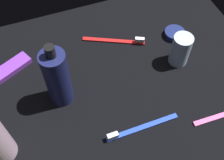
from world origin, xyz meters
TOP-DOWN VIEW (x-y plane):
  - ground_plane at (0.00, 0.00)cm, footprint 84.00×64.00cm
  - lotion_bottle at (12.79, -1.50)cm, footprint 5.87×5.87cm
  - deodorant_stick at (-19.88, -1.69)cm, footprint 5.09×5.09cm
  - toothbrush_blue at (-1.53, 13.40)cm, footprint 18.00×1.26cm
  - toothbrush_red at (-6.92, -14.02)cm, footprint 16.70×8.98cm
  - snack_bar_purple at (23.20, -14.74)cm, footprint 11.11×8.08cm
  - cream_tin_left at (-23.45, -10.41)cm, footprint 5.91×5.91cm

SIDE VIEW (x-z plane):
  - ground_plane at x=0.00cm, z-range -1.20..0.00cm
  - toothbrush_blue at x=-1.53cm, z-range -0.44..1.66cm
  - toothbrush_red at x=-6.92cm, z-range -0.44..1.66cm
  - snack_bar_purple at x=23.20cm, z-range 0.00..1.50cm
  - cream_tin_left at x=-23.45cm, z-range 0.00..1.71cm
  - deodorant_stick at x=-19.88cm, z-range 0.00..9.11cm
  - lotion_bottle at x=12.79cm, z-range -1.17..17.87cm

